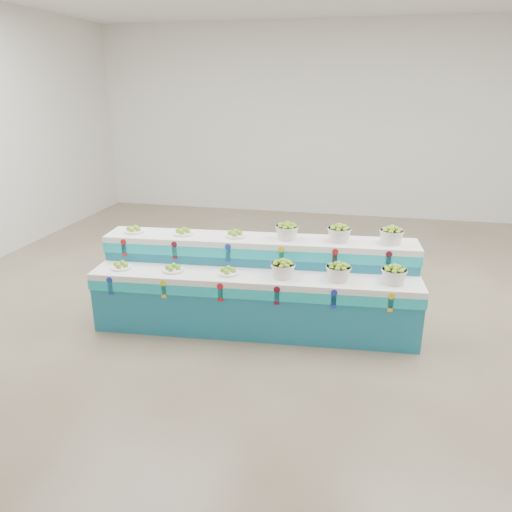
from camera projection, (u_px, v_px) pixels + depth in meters
name	position (u px, v px, depth m)	size (l,w,h in m)	color
ground	(287.00, 306.00, 6.35)	(10.00, 10.00, 0.00)	brown
back_wall	(326.00, 122.00, 10.29)	(10.00, 10.00, 0.00)	silver
display_stand	(256.00, 285.00, 5.72)	(3.74, 0.96, 1.02)	teal
plate_lower_left	(121.00, 265.00, 5.63)	(0.24, 0.24, 0.09)	white
plate_lower_mid	(173.00, 268.00, 5.55)	(0.24, 0.24, 0.09)	white
plate_lower_right	(228.00, 270.00, 5.46)	(0.24, 0.24, 0.09)	white
basket_lower_left	(283.00, 269.00, 5.36)	(0.27, 0.27, 0.20)	silver
basket_lower_mid	(338.00, 271.00, 5.28)	(0.27, 0.27, 0.20)	silver
basket_lower_right	(394.00, 274.00, 5.20)	(0.27, 0.27, 0.20)	silver
plate_upper_left	(134.00, 229.00, 5.96)	(0.24, 0.24, 0.09)	white
plate_upper_mid	(183.00, 231.00, 5.88)	(0.24, 0.24, 0.09)	white
plate_upper_right	(235.00, 233.00, 5.79)	(0.24, 0.24, 0.09)	white
basket_upper_left	(287.00, 231.00, 5.69)	(0.27, 0.27, 0.20)	silver
basket_upper_mid	(339.00, 233.00, 5.61)	(0.27, 0.27, 0.20)	silver
basket_upper_right	(391.00, 235.00, 5.53)	(0.27, 0.27, 0.20)	silver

